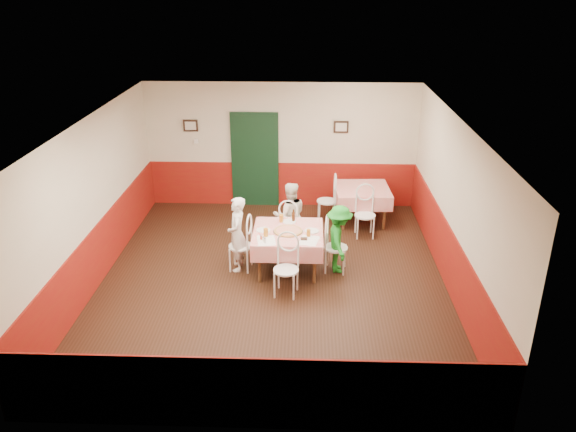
{
  "coord_description": "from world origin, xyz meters",
  "views": [
    {
      "loc": [
        0.57,
        -8.54,
        4.92
      ],
      "look_at": [
        0.25,
        0.38,
        1.05
      ],
      "focal_mm": 35.0,
      "sensor_mm": 36.0,
      "label": 1
    }
  ],
  "objects_px": {
    "wallet": "(304,239)",
    "diner_far": "(290,216)",
    "chair_right": "(336,248)",
    "pizza": "(288,231)",
    "chair_near": "(286,270)",
    "glass_b": "(309,233)",
    "main_table": "(288,251)",
    "chair_second_a": "(327,201)",
    "chair_far": "(290,227)",
    "diner_left": "(237,234)",
    "glass_a": "(266,232)",
    "beer_bottle": "(293,216)",
    "diner_right": "(339,239)",
    "chair_left": "(240,246)",
    "second_table": "(362,205)",
    "chair_second_b": "(365,216)",
    "glass_c": "(281,218)"
  },
  "relations": [
    {
      "from": "chair_left",
      "to": "chair_second_b",
      "type": "height_order",
      "value": "same"
    },
    {
      "from": "main_table",
      "to": "chair_left",
      "type": "distance_m",
      "value": 0.85
    },
    {
      "from": "chair_near",
      "to": "diner_far",
      "type": "height_order",
      "value": "diner_far"
    },
    {
      "from": "chair_near",
      "to": "wallet",
      "type": "xyz_separation_m",
      "value": [
        0.29,
        0.53,
        0.32
      ]
    },
    {
      "from": "chair_far",
      "to": "diner_far",
      "type": "relative_size",
      "value": 0.68
    },
    {
      "from": "chair_far",
      "to": "diner_right",
      "type": "height_order",
      "value": "diner_right"
    },
    {
      "from": "pizza",
      "to": "wallet",
      "type": "relative_size",
      "value": 4.51
    },
    {
      "from": "chair_left",
      "to": "diner_right",
      "type": "distance_m",
      "value": 1.76
    },
    {
      "from": "main_table",
      "to": "chair_second_a",
      "type": "height_order",
      "value": "chair_second_a"
    },
    {
      "from": "chair_right",
      "to": "diner_right",
      "type": "bearing_deg",
      "value": -82.05
    },
    {
      "from": "chair_near",
      "to": "chair_far",
      "type": "bearing_deg",
      "value": 99.55
    },
    {
      "from": "chair_second_b",
      "to": "glass_b",
      "type": "distance_m",
      "value": 2.04
    },
    {
      "from": "chair_second_a",
      "to": "chair_second_b",
      "type": "distance_m",
      "value": 1.06
    },
    {
      "from": "glass_b",
      "to": "chair_right",
      "type": "bearing_deg",
      "value": 21.43
    },
    {
      "from": "chair_far",
      "to": "pizza",
      "type": "height_order",
      "value": "chair_far"
    },
    {
      "from": "glass_b",
      "to": "beer_bottle",
      "type": "height_order",
      "value": "beer_bottle"
    },
    {
      "from": "chair_far",
      "to": "glass_b",
      "type": "height_order",
      "value": "chair_far"
    },
    {
      "from": "main_table",
      "to": "chair_second_b",
      "type": "distance_m",
      "value": 2.09
    },
    {
      "from": "glass_a",
      "to": "diner_far",
      "type": "height_order",
      "value": "diner_far"
    },
    {
      "from": "chair_second_a",
      "to": "glass_a",
      "type": "xyz_separation_m",
      "value": [
        -1.12,
        -2.43,
        0.38
      ]
    },
    {
      "from": "diner_left",
      "to": "diner_right",
      "type": "height_order",
      "value": "diner_left"
    },
    {
      "from": "chair_right",
      "to": "chair_far",
      "type": "xyz_separation_m",
      "value": [
        -0.85,
        0.85,
        0.0
      ]
    },
    {
      "from": "diner_far",
      "to": "second_table",
      "type": "bearing_deg",
      "value": -148.6
    },
    {
      "from": "diner_right",
      "to": "pizza",
      "type": "bearing_deg",
      "value": 87.64
    },
    {
      "from": "main_table",
      "to": "diner_far",
      "type": "height_order",
      "value": "diner_far"
    },
    {
      "from": "chair_second_b",
      "to": "glass_c",
      "type": "bearing_deg",
      "value": -149.39
    },
    {
      "from": "chair_second_b",
      "to": "glass_c",
      "type": "relative_size",
      "value": 6.37
    },
    {
      "from": "pizza",
      "to": "glass_b",
      "type": "bearing_deg",
      "value": -25.76
    },
    {
      "from": "glass_c",
      "to": "main_table",
      "type": "bearing_deg",
      "value": -71.12
    },
    {
      "from": "wallet",
      "to": "diner_far",
      "type": "relative_size",
      "value": 0.08
    },
    {
      "from": "second_table",
      "to": "wallet",
      "type": "height_order",
      "value": "wallet"
    },
    {
      "from": "chair_far",
      "to": "beer_bottle",
      "type": "relative_size",
      "value": 4.2
    },
    {
      "from": "pizza",
      "to": "second_table",
      "type": "bearing_deg",
      "value": 56.17
    },
    {
      "from": "glass_a",
      "to": "pizza",
      "type": "bearing_deg",
      "value": 27.84
    },
    {
      "from": "beer_bottle",
      "to": "chair_left",
      "type": "bearing_deg",
      "value": -155.62
    },
    {
      "from": "beer_bottle",
      "to": "diner_far",
      "type": "distance_m",
      "value": 0.52
    },
    {
      "from": "diner_right",
      "to": "chair_near",
      "type": "bearing_deg",
      "value": 129.64
    },
    {
      "from": "second_table",
      "to": "chair_near",
      "type": "xyz_separation_m",
      "value": [
        -1.5,
        -3.06,
        0.08
      ]
    },
    {
      "from": "chair_second_a",
      "to": "glass_c",
      "type": "height_order",
      "value": "glass_c"
    },
    {
      "from": "glass_b",
      "to": "wallet",
      "type": "relative_size",
      "value": 1.14
    },
    {
      "from": "chair_near",
      "to": "wallet",
      "type": "bearing_deg",
      "value": 71.22
    },
    {
      "from": "chair_second_a",
      "to": "beer_bottle",
      "type": "relative_size",
      "value": 4.2
    },
    {
      "from": "chair_second_b",
      "to": "diner_far",
      "type": "relative_size",
      "value": 0.68
    },
    {
      "from": "chair_right",
      "to": "beer_bottle",
      "type": "bearing_deg",
      "value": 68.98
    },
    {
      "from": "chair_right",
      "to": "chair_near",
      "type": "relative_size",
      "value": 1.0
    },
    {
      "from": "diner_left",
      "to": "diner_right",
      "type": "relative_size",
      "value": 1.11
    },
    {
      "from": "main_table",
      "to": "wallet",
      "type": "relative_size",
      "value": 11.09
    },
    {
      "from": "chair_left",
      "to": "main_table",
      "type": "bearing_deg",
      "value": 97.32
    },
    {
      "from": "chair_right",
      "to": "pizza",
      "type": "height_order",
      "value": "chair_right"
    },
    {
      "from": "chair_far",
      "to": "diner_left",
      "type": "relative_size",
      "value": 0.66
    }
  ]
}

